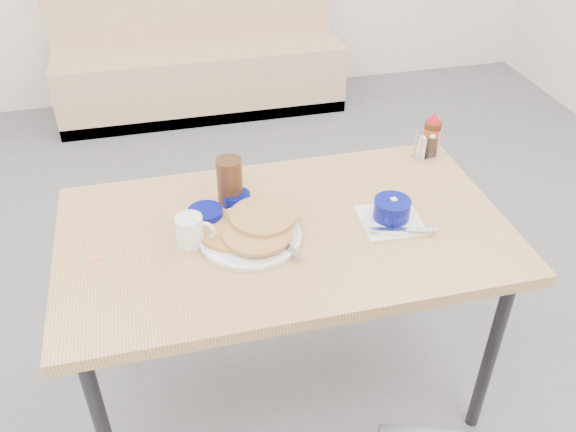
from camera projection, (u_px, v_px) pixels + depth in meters
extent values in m
cube|color=tan|center=(202.00, 79.00, 4.16)|extent=(1.90, 0.55, 0.45)
cube|color=#2D2D33|center=(204.00, 103.00, 4.27)|extent=(1.90, 0.55, 0.08)
cube|color=tan|center=(285.00, 233.00, 1.92)|extent=(1.40, 0.80, 0.04)
cylinder|color=#2D2D33|center=(490.00, 355.00, 2.01)|extent=(0.04, 0.04, 0.72)
cylinder|color=#2D2D33|center=(104.00, 287.00, 2.28)|extent=(0.04, 0.04, 0.72)
cylinder|color=#2D2D33|center=(413.00, 239.00, 2.51)|extent=(0.04, 0.04, 0.72)
cylinder|color=white|center=(250.00, 236.00, 1.86)|extent=(0.31, 0.31, 0.02)
cylinder|color=tan|center=(232.00, 230.00, 1.86)|extent=(0.21, 0.21, 0.01)
cylinder|color=tan|center=(257.00, 234.00, 1.83)|extent=(0.21, 0.21, 0.01)
cylinder|color=tan|center=(263.00, 216.00, 1.88)|extent=(0.21, 0.21, 0.01)
cube|color=silver|center=(287.00, 245.00, 1.81)|extent=(0.06, 0.14, 0.01)
cylinder|color=white|center=(190.00, 230.00, 1.82)|extent=(0.08, 0.08, 0.09)
cylinder|color=black|center=(188.00, 219.00, 1.80)|extent=(0.07, 0.07, 0.00)
torus|color=white|center=(205.00, 231.00, 1.82)|extent=(0.07, 0.04, 0.07)
cube|color=white|center=(391.00, 220.00, 1.94)|extent=(0.20, 0.20, 0.00)
cylinder|color=white|center=(391.00, 218.00, 1.93)|extent=(0.18, 0.18, 0.01)
cylinder|color=#040B6F|center=(392.00, 209.00, 1.91)|extent=(0.12, 0.12, 0.06)
cylinder|color=white|center=(393.00, 202.00, 1.90)|extent=(0.10, 0.10, 0.01)
cube|color=#F4DB60|center=(394.00, 200.00, 1.90)|extent=(0.02, 0.02, 0.01)
cube|color=silver|center=(402.00, 230.00, 1.87)|extent=(0.21, 0.07, 0.01)
cylinder|color=#040B6F|center=(237.00, 199.00, 2.00)|extent=(0.09, 0.09, 0.04)
cylinder|color=#040B6F|center=(206.00, 216.00, 1.92)|extent=(0.11, 0.11, 0.05)
cylinder|color=#3E2413|center=(230.00, 181.00, 1.98)|extent=(0.10, 0.10, 0.16)
cube|color=silver|center=(425.00, 156.00, 2.27)|extent=(0.10, 0.06, 0.00)
cylinder|color=silver|center=(421.00, 147.00, 2.21)|extent=(0.01, 0.01, 0.10)
cylinder|color=silver|center=(439.00, 144.00, 2.23)|extent=(0.01, 0.01, 0.10)
cylinder|color=silver|center=(416.00, 143.00, 2.24)|extent=(0.01, 0.01, 0.10)
cylinder|color=silver|center=(433.00, 139.00, 2.26)|extent=(0.01, 0.01, 0.10)
cylinder|color=silver|center=(422.00, 148.00, 2.24)|extent=(0.03, 0.03, 0.07)
cylinder|color=#3F3326|center=(431.00, 146.00, 2.25)|extent=(0.03, 0.03, 0.07)
cylinder|color=#47230F|center=(431.00, 137.00, 2.26)|extent=(0.06, 0.06, 0.12)
cylinder|color=#CF6018|center=(431.00, 136.00, 2.26)|extent=(0.06, 0.06, 0.07)
cone|color=red|center=(434.00, 117.00, 2.21)|extent=(0.05, 0.05, 0.04)
cube|color=#E26D4B|center=(97.00, 259.00, 1.79)|extent=(0.04, 0.04, 0.00)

